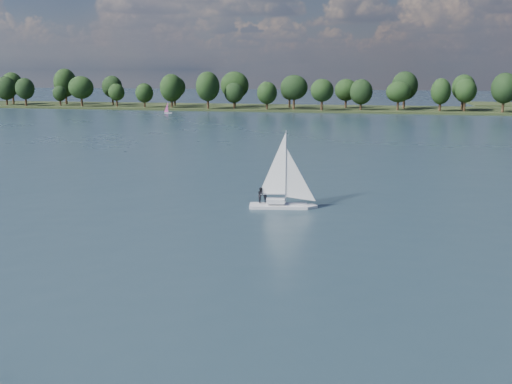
% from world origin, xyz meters
% --- Properties ---
extents(ground, '(700.00, 700.00, 0.00)m').
position_xyz_m(ground, '(0.00, 100.00, 0.00)').
color(ground, '#233342').
rests_on(ground, ground).
extents(far_shore, '(660.00, 40.00, 1.50)m').
position_xyz_m(far_shore, '(0.00, 212.00, 0.00)').
color(far_shore, black).
rests_on(far_shore, ground).
extents(sailboat, '(7.71, 3.28, 9.83)m').
position_xyz_m(sailboat, '(-5.41, 36.08, 2.74)').
color(sailboat, silver).
rests_on(sailboat, ground).
extents(dinghy_pink, '(3.00, 1.78, 4.49)m').
position_xyz_m(dinghy_pink, '(-72.05, 178.07, 1.06)').
color(dinghy_pink, white).
rests_on(dinghy_pink, ground).
extents(treeline, '(562.07, 73.41, 18.60)m').
position_xyz_m(treeline, '(-16.72, 207.65, 8.07)').
color(treeline, black).
rests_on(treeline, ground).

